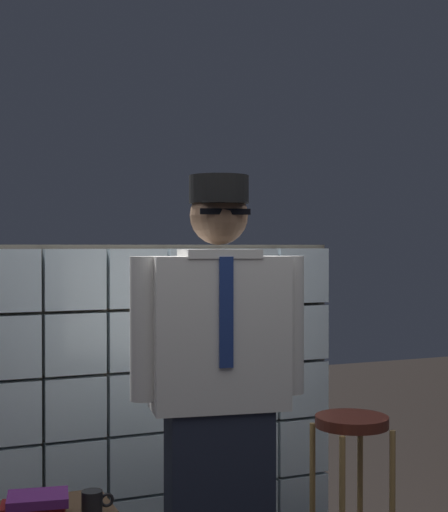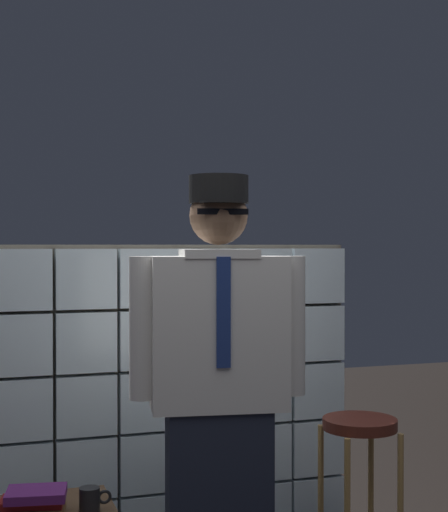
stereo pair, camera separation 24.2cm
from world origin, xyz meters
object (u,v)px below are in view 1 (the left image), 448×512
(standing_person, at_px, (219,391))
(coffee_mug, at_px, (93,503))
(bar_stool, at_px, (352,458))
(book_stack, at_px, (37,507))

(standing_person, distance_m, coffee_mug, 0.65)
(bar_stool, relative_size, coffee_mug, 6.04)
(book_stack, height_order, coffee_mug, book_stack)
(book_stack, bearing_deg, standing_person, -1.82)
(standing_person, bearing_deg, book_stack, -172.76)
(book_stack, xyz_separation_m, coffee_mug, (0.21, -0.03, -0.00))
(bar_stool, xyz_separation_m, coffee_mug, (-1.25, -0.15, 0.00))
(bar_stool, bearing_deg, coffee_mug, -173.18)
(standing_person, bearing_deg, coffee_mug, -169.76)
(coffee_mug, bearing_deg, bar_stool, 6.82)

